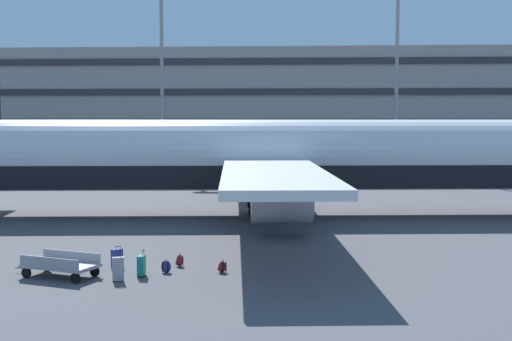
{
  "coord_description": "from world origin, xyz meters",
  "views": [
    {
      "loc": [
        3.07,
        -41.03,
        5.69
      ],
      "look_at": [
        0.89,
        -6.69,
        3.0
      ],
      "focal_mm": 49.96,
      "sensor_mm": 36.0,
      "label": 1
    }
  ],
  "objects_px": {
    "backpack_scuffed": "(166,267)",
    "suitcase_large": "(141,265)",
    "backpack_teal": "(222,267)",
    "suitcase_small": "(118,269)",
    "suitcase_red": "(117,258)",
    "baggage_cart": "(60,265)",
    "airliner": "(275,159)",
    "backpack_orange": "(179,261)"
  },
  "relations": [
    {
      "from": "baggage_cart",
      "to": "suitcase_large",
      "type": "bearing_deg",
      "value": 6.48
    },
    {
      "from": "suitcase_large",
      "to": "baggage_cart",
      "type": "distance_m",
      "value": 2.83
    },
    {
      "from": "suitcase_red",
      "to": "suitcase_large",
      "type": "distance_m",
      "value": 1.83
    },
    {
      "from": "airliner",
      "to": "suitcase_red",
      "type": "distance_m",
      "value": 15.25
    },
    {
      "from": "suitcase_red",
      "to": "backpack_orange",
      "type": "height_order",
      "value": "suitcase_red"
    },
    {
      "from": "backpack_scuffed",
      "to": "backpack_teal",
      "type": "bearing_deg",
      "value": 4.09
    },
    {
      "from": "airliner",
      "to": "backpack_orange",
      "type": "distance_m",
      "value": 14.31
    },
    {
      "from": "suitcase_red",
      "to": "suitcase_large",
      "type": "bearing_deg",
      "value": -47.68
    },
    {
      "from": "suitcase_large",
      "to": "baggage_cart",
      "type": "bearing_deg",
      "value": -173.52
    },
    {
      "from": "airliner",
      "to": "backpack_teal",
      "type": "height_order",
      "value": "airliner"
    },
    {
      "from": "airliner",
      "to": "backpack_scuffed",
      "type": "xyz_separation_m",
      "value": [
        -3.39,
        -14.71,
        -3.03
      ]
    },
    {
      "from": "suitcase_small",
      "to": "suitcase_large",
      "type": "bearing_deg",
      "value": 51.41
    },
    {
      "from": "airliner",
      "to": "suitcase_red",
      "type": "relative_size",
      "value": 53.42
    },
    {
      "from": "suitcase_red",
      "to": "backpack_scuffed",
      "type": "height_order",
      "value": "suitcase_red"
    },
    {
      "from": "suitcase_small",
      "to": "suitcase_red",
      "type": "bearing_deg",
      "value": 105.64
    },
    {
      "from": "suitcase_red",
      "to": "suitcase_large",
      "type": "relative_size",
      "value": 0.86
    },
    {
      "from": "suitcase_red",
      "to": "backpack_scuffed",
      "type": "distance_m",
      "value": 2.13
    },
    {
      "from": "suitcase_large",
      "to": "airliner",
      "type": "bearing_deg",
      "value": 74.84
    },
    {
      "from": "suitcase_large",
      "to": "backpack_teal",
      "type": "distance_m",
      "value": 2.88
    },
    {
      "from": "baggage_cart",
      "to": "backpack_scuffed",
      "type": "bearing_deg",
      "value": 14.73
    },
    {
      "from": "suitcase_red",
      "to": "suitcase_small",
      "type": "xyz_separation_m",
      "value": [
        0.6,
        -2.14,
        0.07
      ]
    },
    {
      "from": "suitcase_large",
      "to": "backpack_teal",
      "type": "bearing_deg",
      "value": 15.41
    },
    {
      "from": "backpack_scuffed",
      "to": "suitcase_large",
      "type": "bearing_deg",
      "value": -140.95
    },
    {
      "from": "suitcase_red",
      "to": "baggage_cart",
      "type": "bearing_deg",
      "value": -133.37
    },
    {
      "from": "suitcase_large",
      "to": "backpack_scuffed",
      "type": "distance_m",
      "value": 1.0
    },
    {
      "from": "suitcase_large",
      "to": "suitcase_small",
      "type": "bearing_deg",
      "value": -128.59
    },
    {
      "from": "backpack_teal",
      "to": "baggage_cart",
      "type": "height_order",
      "value": "baggage_cart"
    },
    {
      "from": "backpack_teal",
      "to": "suitcase_small",
      "type": "bearing_deg",
      "value": -155.44
    },
    {
      "from": "airliner",
      "to": "suitcase_large",
      "type": "relative_size",
      "value": 46.11
    },
    {
      "from": "suitcase_large",
      "to": "backpack_scuffed",
      "type": "relative_size",
      "value": 1.88
    },
    {
      "from": "backpack_scuffed",
      "to": "baggage_cart",
      "type": "xyz_separation_m",
      "value": [
        -3.57,
        -0.94,
        0.21
      ]
    },
    {
      "from": "suitcase_large",
      "to": "baggage_cart",
      "type": "xyz_separation_m",
      "value": [
        -2.81,
        -0.32,
        0.03
      ]
    },
    {
      "from": "baggage_cart",
      "to": "airliner",
      "type": "bearing_deg",
      "value": 66.02
    },
    {
      "from": "backpack_orange",
      "to": "baggage_cart",
      "type": "height_order",
      "value": "baggage_cart"
    },
    {
      "from": "airliner",
      "to": "backpack_teal",
      "type": "distance_m",
      "value": 14.94
    },
    {
      "from": "suitcase_red",
      "to": "backpack_scuffed",
      "type": "relative_size",
      "value": 1.62
    },
    {
      "from": "suitcase_large",
      "to": "suitcase_small",
      "type": "relative_size",
      "value": 0.96
    },
    {
      "from": "airliner",
      "to": "backpack_orange",
      "type": "relative_size",
      "value": 86.37
    },
    {
      "from": "backpack_orange",
      "to": "baggage_cart",
      "type": "xyz_separation_m",
      "value": [
        -3.86,
        -2.01,
        0.21
      ]
    },
    {
      "from": "suitcase_small",
      "to": "baggage_cart",
      "type": "bearing_deg",
      "value": 167.77
    },
    {
      "from": "backpack_teal",
      "to": "backpack_scuffed",
      "type": "xyz_separation_m",
      "value": [
        -2.01,
        -0.14,
        0.02
      ]
    },
    {
      "from": "suitcase_red",
      "to": "suitcase_large",
      "type": "xyz_separation_m",
      "value": [
        1.23,
        -1.35,
        0.02
      ]
    }
  ]
}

